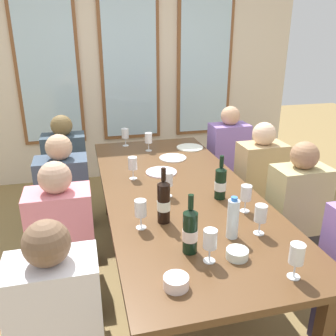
{
  "coord_description": "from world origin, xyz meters",
  "views": [
    {
      "loc": [
        -0.63,
        -2.25,
        1.79
      ],
      "look_at": [
        0.0,
        0.29,
        0.79
      ],
      "focal_mm": 38.11,
      "sensor_mm": 36.0,
      "label": 1
    }
  ],
  "objects_px": {
    "white_plate_0": "(173,158)",
    "wine_glass_8": "(210,240)",
    "seated_person_4": "(66,208)",
    "tasting_bowl_0": "(237,254)",
    "wine_glass_1": "(141,209)",
    "white_plate_1": "(161,172)",
    "water_bottle": "(233,218)",
    "white_plate_2": "(190,148)",
    "wine_glass_4": "(297,255)",
    "wine_glass_0": "(148,139)",
    "wine_glass_3": "(246,194)",
    "wine_bottle_1": "(220,183)",
    "wine_glass_7": "(168,180)",
    "wine_glass_2": "(133,164)",
    "tasting_bowl_1": "(176,282)",
    "dining_table": "(178,196)",
    "wine_bottle_0": "(190,231)",
    "wine_glass_6": "(261,215)",
    "seated_person_3": "(295,220)",
    "seated_person_1": "(227,162)",
    "seated_person_2": "(64,251)",
    "wine_glass_5": "(125,134)",
    "seated_person_0": "(67,177)",
    "wine_bottle_2": "(164,201)",
    "seated_person_5": "(259,189)"
  },
  "relations": [
    {
      "from": "white_plate_0",
      "to": "wine_glass_8",
      "type": "distance_m",
      "value": 1.53
    },
    {
      "from": "seated_person_4",
      "to": "tasting_bowl_0",
      "type": "bearing_deg",
      "value": -53.9
    },
    {
      "from": "tasting_bowl_0",
      "to": "wine_glass_1",
      "type": "xyz_separation_m",
      "value": [
        -0.41,
        0.4,
        0.1
      ]
    },
    {
      "from": "white_plate_1",
      "to": "water_bottle",
      "type": "height_order",
      "value": "water_bottle"
    },
    {
      "from": "white_plate_2",
      "to": "wine_glass_4",
      "type": "distance_m",
      "value": 1.98
    },
    {
      "from": "wine_glass_0",
      "to": "wine_glass_3",
      "type": "height_order",
      "value": "same"
    },
    {
      "from": "white_plate_1",
      "to": "wine_glass_1",
      "type": "height_order",
      "value": "wine_glass_1"
    },
    {
      "from": "wine_bottle_1",
      "to": "wine_glass_7",
      "type": "distance_m",
      "value": 0.35
    },
    {
      "from": "water_bottle",
      "to": "wine_glass_2",
      "type": "relative_size",
      "value": 1.38
    },
    {
      "from": "tasting_bowl_1",
      "to": "dining_table",
      "type": "bearing_deg",
      "value": 74.22
    },
    {
      "from": "white_plate_1",
      "to": "wine_glass_3",
      "type": "distance_m",
      "value": 0.85
    },
    {
      "from": "wine_bottle_0",
      "to": "tasting_bowl_1",
      "type": "bearing_deg",
      "value": -119.33
    },
    {
      "from": "wine_glass_0",
      "to": "wine_glass_6",
      "type": "bearing_deg",
      "value": -78.99
    },
    {
      "from": "tasting_bowl_1",
      "to": "seated_person_3",
      "type": "height_order",
      "value": "seated_person_3"
    },
    {
      "from": "dining_table",
      "to": "white_plate_0",
      "type": "distance_m",
      "value": 0.65
    },
    {
      "from": "wine_glass_2",
      "to": "wine_glass_6",
      "type": "bearing_deg",
      "value": -59.69
    },
    {
      "from": "wine_bottle_1",
      "to": "tasting_bowl_0",
      "type": "height_order",
      "value": "wine_bottle_1"
    },
    {
      "from": "wine_glass_3",
      "to": "seated_person_1",
      "type": "xyz_separation_m",
      "value": [
        0.49,
        1.4,
        -0.34
      ]
    },
    {
      "from": "wine_bottle_1",
      "to": "wine_glass_7",
      "type": "relative_size",
      "value": 1.73
    },
    {
      "from": "wine_bottle_0",
      "to": "tasting_bowl_0",
      "type": "xyz_separation_m",
      "value": [
        0.21,
        -0.11,
        -0.1
      ]
    },
    {
      "from": "wine_bottle_0",
      "to": "seated_person_3",
      "type": "height_order",
      "value": "seated_person_3"
    },
    {
      "from": "white_plate_2",
      "to": "seated_person_2",
      "type": "distance_m",
      "value": 1.67
    },
    {
      "from": "wine_bottle_1",
      "to": "wine_glass_8",
      "type": "bearing_deg",
      "value": -115.67
    },
    {
      "from": "wine_glass_1",
      "to": "wine_bottle_1",
      "type": "bearing_deg",
      "value": 23.95
    },
    {
      "from": "dining_table",
      "to": "wine_glass_5",
      "type": "xyz_separation_m",
      "value": [
        -0.23,
        1.11,
        0.18
      ]
    },
    {
      "from": "white_plate_1",
      "to": "water_bottle",
      "type": "distance_m",
      "value": 1.04
    },
    {
      "from": "white_plate_1",
      "to": "wine_glass_0",
      "type": "height_order",
      "value": "wine_glass_0"
    },
    {
      "from": "wine_bottle_1",
      "to": "wine_glass_2",
      "type": "relative_size",
      "value": 1.73
    },
    {
      "from": "wine_glass_2",
      "to": "seated_person_0",
      "type": "xyz_separation_m",
      "value": [
        -0.52,
        0.7,
        -0.33
      ]
    },
    {
      "from": "wine_bottle_1",
      "to": "seated_person_2",
      "type": "bearing_deg",
      "value": -176.93
    },
    {
      "from": "white_plate_0",
      "to": "seated_person_2",
      "type": "xyz_separation_m",
      "value": [
        -0.93,
        -0.91,
        -0.22
      ]
    },
    {
      "from": "wine_glass_6",
      "to": "white_plate_0",
      "type": "bearing_deg",
      "value": 96.21
    },
    {
      "from": "wine_glass_5",
      "to": "seated_person_3",
      "type": "relative_size",
      "value": 0.16
    },
    {
      "from": "white_plate_0",
      "to": "wine_glass_0",
      "type": "distance_m",
      "value": 0.33
    },
    {
      "from": "white_plate_2",
      "to": "wine_bottle_1",
      "type": "bearing_deg",
      "value": -96.85
    },
    {
      "from": "tasting_bowl_0",
      "to": "water_bottle",
      "type": "xyz_separation_m",
      "value": [
        0.05,
        0.19,
        0.09
      ]
    },
    {
      "from": "wine_bottle_2",
      "to": "wine_glass_4",
      "type": "bearing_deg",
      "value": -54.42
    },
    {
      "from": "wine_bottle_1",
      "to": "white_plate_1",
      "type": "bearing_deg",
      "value": 116.88
    },
    {
      "from": "wine_bottle_2",
      "to": "wine_glass_0",
      "type": "bearing_deg",
      "value": 82.73
    },
    {
      "from": "tasting_bowl_0",
      "to": "wine_bottle_2",
      "type": "bearing_deg",
      "value": 121.43
    },
    {
      "from": "white_plate_1",
      "to": "wine_glass_1",
      "type": "relative_size",
      "value": 1.42
    },
    {
      "from": "wine_bottle_1",
      "to": "water_bottle",
      "type": "relative_size",
      "value": 1.26
    },
    {
      "from": "white_plate_2",
      "to": "wine_glass_3",
      "type": "distance_m",
      "value": 1.33
    },
    {
      "from": "wine_bottle_2",
      "to": "wine_glass_2",
      "type": "distance_m",
      "value": 0.7
    },
    {
      "from": "white_plate_0",
      "to": "wine_glass_7",
      "type": "relative_size",
      "value": 1.37
    },
    {
      "from": "wine_glass_8",
      "to": "seated_person_1",
      "type": "distance_m",
      "value": 2.07
    },
    {
      "from": "wine_glass_4",
      "to": "seated_person_5",
      "type": "height_order",
      "value": "seated_person_5"
    },
    {
      "from": "wine_glass_5",
      "to": "dining_table",
      "type": "bearing_deg",
      "value": -78.52
    },
    {
      "from": "white_plate_0",
      "to": "seated_person_4",
      "type": "bearing_deg",
      "value": -160.55
    },
    {
      "from": "white_plate_0",
      "to": "wine_bottle_0",
      "type": "relative_size",
      "value": 0.75
    }
  ]
}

